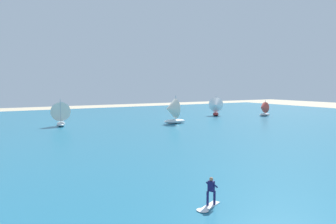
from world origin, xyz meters
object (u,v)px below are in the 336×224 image
kitesurfer (209,196)px  sailboat_far_left (216,106)px  sailboat_far_right (263,109)px  sailboat_leading (61,113)px  sailboat_mid_left (172,111)px

kitesurfer → sailboat_far_left: bearing=51.0°
sailboat_far_right → sailboat_leading: (-42.55, 5.37, 0.48)m
sailboat_far_right → sailboat_far_left: size_ratio=0.76×
kitesurfer → sailboat_far_left: sailboat_far_left is taller
kitesurfer → sailboat_far_right: (41.90, 35.07, 1.00)m
sailboat_mid_left → sailboat_far_left: sailboat_mid_left is taller
sailboat_far_right → sailboat_mid_left: sailboat_mid_left is taller
sailboat_far_right → sailboat_far_left: (-9.09, 5.45, 0.51)m
sailboat_far_right → sailboat_mid_left: 24.88m
kitesurfer → sailboat_leading: size_ratio=0.44×
sailboat_far_right → sailboat_leading: size_ratio=0.77×
sailboat_far_right → sailboat_mid_left: size_ratio=0.70×
sailboat_leading → sailboat_far_left: size_ratio=0.98×
kitesurfer → sailboat_mid_left: sailboat_mid_left is taller
sailboat_far_right → sailboat_far_left: 10.61m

